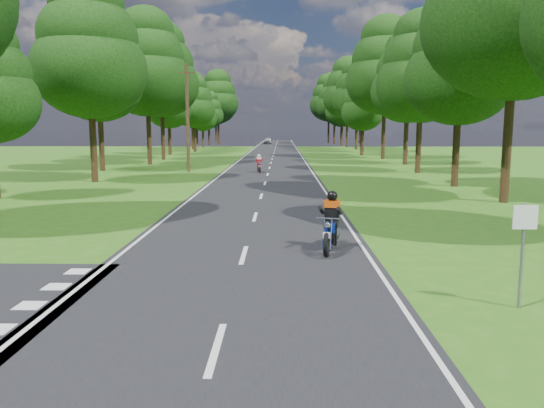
{
  "coord_description": "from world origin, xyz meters",
  "views": [
    {
      "loc": [
        1.0,
        -11.73,
        3.41
      ],
      "look_at": [
        0.72,
        4.0,
        1.1
      ],
      "focal_mm": 35.0,
      "sensor_mm": 36.0,
      "label": 1
    }
  ],
  "objects": [
    {
      "name": "rider_near_blue",
      "position": [
        2.36,
        2.61,
        0.84
      ],
      "size": [
        1.05,
        2.05,
        1.63
      ],
      "primitive_type": null,
      "rotation": [
        0.0,
        0.0,
        -0.21
      ],
      "color": "navy",
      "rests_on": "main_road"
    },
    {
      "name": "distant_car",
      "position": [
        -1.79,
        92.3,
        0.67
      ],
      "size": [
        1.59,
        3.84,
        1.3
      ],
      "primitive_type": "imported",
      "rotation": [
        0.0,
        0.0,
        -0.01
      ],
      "color": "#ACAFB4",
      "rests_on": "main_road"
    },
    {
      "name": "rider_far_red",
      "position": [
        -0.68,
        27.67,
        0.7
      ],
      "size": [
        0.72,
        1.67,
        1.35
      ],
      "primitive_type": null,
      "rotation": [
        0.0,
        0.0,
        0.11
      ],
      "color": "maroon",
      "rests_on": "main_road"
    },
    {
      "name": "road_markings",
      "position": [
        -0.14,
        48.13,
        0.02
      ],
      "size": [
        7.4,
        140.0,
        0.01
      ],
      "color": "silver",
      "rests_on": "main_road"
    },
    {
      "name": "road_sign",
      "position": [
        5.5,
        -2.01,
        1.34
      ],
      "size": [
        0.45,
        0.07,
        2.0
      ],
      "color": "slate",
      "rests_on": "ground"
    },
    {
      "name": "treeline",
      "position": [
        1.43,
        60.06,
        8.25
      ],
      "size": [
        40.0,
        115.35,
        14.78
      ],
      "color": "black",
      "rests_on": "ground"
    },
    {
      "name": "telegraph_pole",
      "position": [
        -6.0,
        28.0,
        4.07
      ],
      "size": [
        1.2,
        0.26,
        8.0
      ],
      "color": "#382616",
      "rests_on": "ground"
    },
    {
      "name": "main_road",
      "position": [
        0.0,
        50.0,
        0.01
      ],
      "size": [
        7.0,
        140.0,
        0.02
      ],
      "primitive_type": "cube",
      "color": "black",
      "rests_on": "ground"
    },
    {
      "name": "ground",
      "position": [
        0.0,
        0.0,
        0.0
      ],
      "size": [
        160.0,
        160.0,
        0.0
      ],
      "primitive_type": "plane",
      "color": "#2A5E15",
      "rests_on": "ground"
    }
  ]
}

